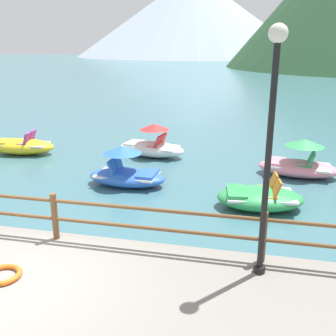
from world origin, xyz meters
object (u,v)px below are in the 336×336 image
(pedal_boat_1, at_px, (127,173))
(lamp_post, at_px, (270,133))
(pedal_boat_3, at_px, (21,146))
(life_ring, at_px, (3,275))
(pedal_boat_2, at_px, (299,164))
(pedal_boat_4, at_px, (260,198))
(pedal_boat_0, at_px, (152,146))

(pedal_boat_1, bearing_deg, lamp_post, -50.00)
(pedal_boat_3, bearing_deg, life_ring, -59.41)
(pedal_boat_2, bearing_deg, pedal_boat_3, 177.59)
(lamp_post, height_order, pedal_boat_4, lamp_post)
(pedal_boat_0, height_order, pedal_boat_3, pedal_boat_0)
(life_ring, distance_m, pedal_boat_4, 6.38)
(lamp_post, xyz_separation_m, life_ring, (-4.14, -1.09, -2.36))
(life_ring, height_order, pedal_boat_0, pedal_boat_0)
(pedal_boat_4, bearing_deg, pedal_boat_3, 159.52)
(pedal_boat_1, bearing_deg, life_ring, -92.47)
(life_ring, relative_size, pedal_boat_2, 0.23)
(pedal_boat_0, xyz_separation_m, pedal_boat_4, (3.99, -4.13, -0.12))
(pedal_boat_2, xyz_separation_m, pedal_boat_3, (-10.22, 0.43, -0.09))
(life_ring, distance_m, pedal_boat_2, 9.45)
(pedal_boat_1, height_order, pedal_boat_4, pedal_boat_1)
(life_ring, distance_m, pedal_boat_0, 8.98)
(pedal_boat_4, bearing_deg, pedal_boat_0, 134.01)
(pedal_boat_4, bearing_deg, pedal_boat_1, 167.16)
(pedal_boat_0, relative_size, pedal_boat_4, 1.15)
(pedal_boat_3, bearing_deg, pedal_boat_2, -2.41)
(lamp_post, xyz_separation_m, pedal_boat_1, (-3.90, 4.64, -2.41))
(pedal_boat_2, distance_m, pedal_boat_3, 10.23)
(pedal_boat_1, xyz_separation_m, pedal_boat_4, (3.91, -0.89, -0.11))
(life_ring, bearing_deg, pedal_boat_4, 49.39)
(life_ring, xyz_separation_m, pedal_boat_4, (4.15, 4.84, -0.16))
(pedal_boat_2, bearing_deg, pedal_boat_4, -112.54)
(pedal_boat_1, distance_m, pedal_boat_3, 5.67)
(pedal_boat_1, distance_m, pedal_boat_2, 5.52)
(lamp_post, height_order, life_ring, lamp_post)
(lamp_post, xyz_separation_m, pedal_boat_4, (0.01, 3.75, -2.52))
(lamp_post, height_order, pedal_boat_2, lamp_post)
(pedal_boat_2, relative_size, pedal_boat_3, 0.98)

